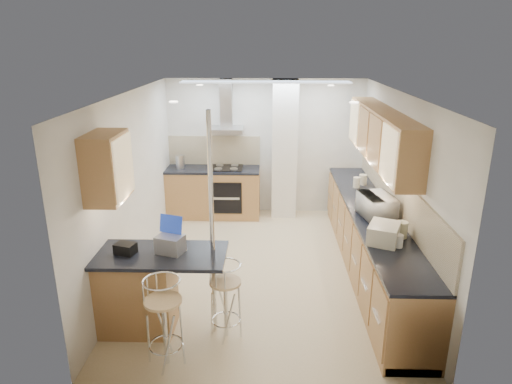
{
  "coord_description": "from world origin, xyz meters",
  "views": [
    {
      "loc": [
        0.06,
        -5.9,
        3.14
      ],
      "look_at": [
        -0.11,
        0.2,
        1.1
      ],
      "focal_mm": 32.0,
      "sensor_mm": 36.0,
      "label": 1
    }
  ],
  "objects_px": {
    "bar_stool_near": "(164,322)",
    "bar_stool_end": "(226,300)",
    "microwave": "(377,206)",
    "laptop": "(170,244)",
    "bread_bin": "(384,233)"
  },
  "relations": [
    {
      "from": "bar_stool_near",
      "to": "bar_stool_end",
      "type": "distance_m",
      "value": 0.74
    },
    {
      "from": "bar_stool_end",
      "to": "microwave",
      "type": "bearing_deg",
      "value": -25.03
    },
    {
      "from": "microwave",
      "to": "bar_stool_near",
      "type": "height_order",
      "value": "microwave"
    },
    {
      "from": "laptop",
      "to": "bar_stool_near",
      "type": "height_order",
      "value": "laptop"
    },
    {
      "from": "laptop",
      "to": "bread_bin",
      "type": "relative_size",
      "value": 0.69
    },
    {
      "from": "laptop",
      "to": "bread_bin",
      "type": "distance_m",
      "value": 2.43
    },
    {
      "from": "bar_stool_end",
      "to": "bar_stool_near",
      "type": "bearing_deg",
      "value": 159.94
    },
    {
      "from": "bar_stool_near",
      "to": "laptop",
      "type": "bearing_deg",
      "value": 117.64
    },
    {
      "from": "microwave",
      "to": "bread_bin",
      "type": "xyz_separation_m",
      "value": [
        -0.09,
        -0.77,
        -0.05
      ]
    },
    {
      "from": "bread_bin",
      "to": "laptop",
      "type": "bearing_deg",
      "value": -148.15
    },
    {
      "from": "laptop",
      "to": "bread_bin",
      "type": "xyz_separation_m",
      "value": [
        2.4,
        0.38,
        -0.01
      ]
    },
    {
      "from": "microwave",
      "to": "bar_stool_end",
      "type": "height_order",
      "value": "microwave"
    },
    {
      "from": "bar_stool_end",
      "to": "laptop",
      "type": "bearing_deg",
      "value": 105.48
    },
    {
      "from": "bar_stool_end",
      "to": "bread_bin",
      "type": "height_order",
      "value": "bread_bin"
    },
    {
      "from": "microwave",
      "to": "bar_stool_end",
      "type": "distance_m",
      "value": 2.38
    }
  ]
}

